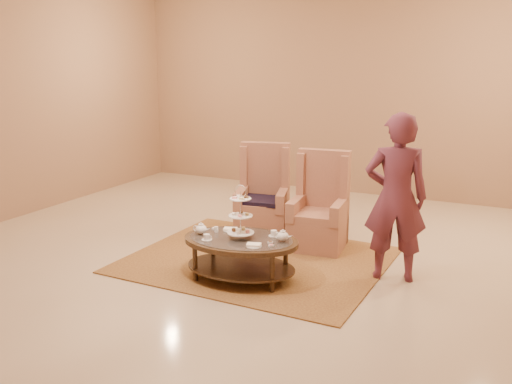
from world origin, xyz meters
The scene contains 8 objects.
ground centered at (0.00, 0.00, 0.00)m, with size 8.00×8.00×0.00m, color #C9B595.
ceiling centered at (0.00, 0.00, 0.00)m, with size 8.00×8.00×0.02m, color white.
wall_back centered at (0.00, 4.00, 1.75)m, with size 8.00×0.04×3.50m, color #9C7455.
rug centered at (0.00, 0.20, 0.01)m, with size 2.92×2.46×0.02m.
tea_table centered at (0.10, -0.40, 0.38)m, with size 1.32×0.97×1.04m.
armchair_left centered at (-0.36, 1.15, 0.41)m, with size 0.82×0.83×1.22m.
armchair_right centered at (0.49, 0.99, 0.40)m, with size 0.71×0.73×1.20m.
person centered at (1.55, 0.33, 0.90)m, with size 0.75×0.60×1.79m.
Camera 1 is at (2.73, -5.48, 2.35)m, focal length 40.00 mm.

